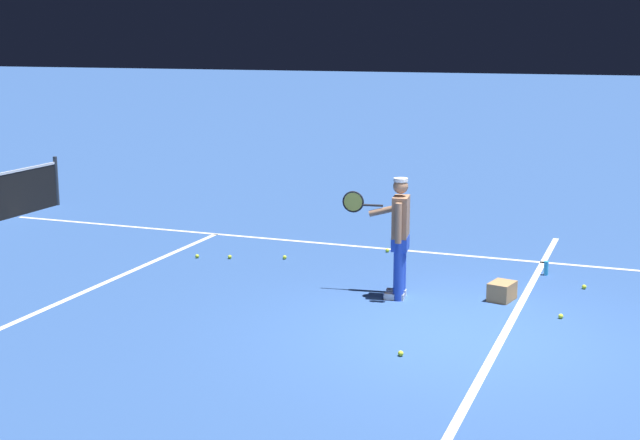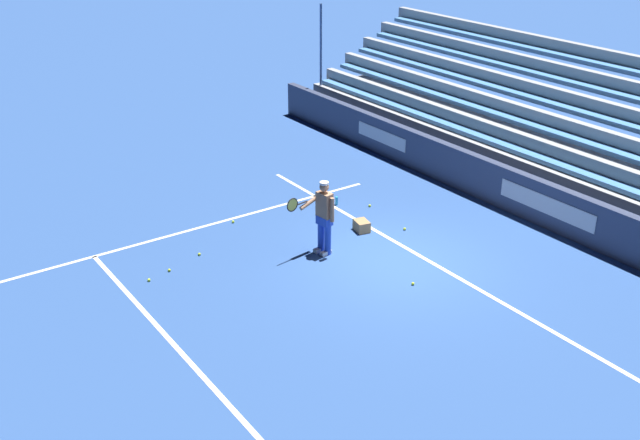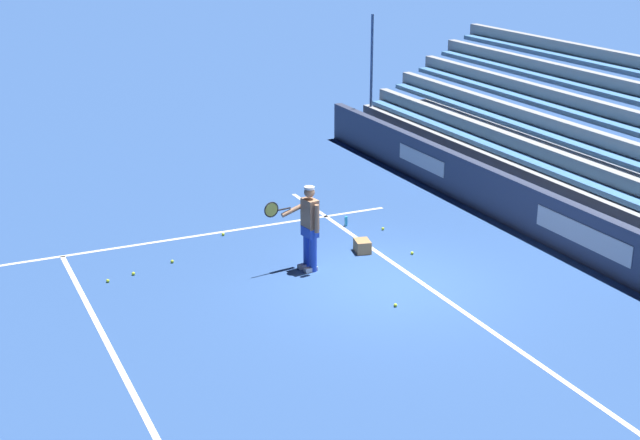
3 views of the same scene
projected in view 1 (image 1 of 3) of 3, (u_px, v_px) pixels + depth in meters
ground_plane at (460, 336)px, 10.98m from camera, size 160.00×160.00×0.00m
court_baseline_white at (500, 341)px, 10.80m from camera, size 12.00×0.10×0.01m
court_sideline_white at (290, 240)px, 16.14m from camera, size 0.10×12.00×0.01m
court_service_line_white at (85, 292)px, 12.90m from camera, size 8.22×0.10×0.01m
tennis_player at (399, 236)px, 12.43m from camera, size 0.59×1.04×1.71m
ball_box_cardboard at (502, 291)px, 12.46m from camera, size 0.46×0.38×0.26m
tennis_ball_midcourt at (561, 316)px, 11.66m from camera, size 0.07×0.07×0.07m
tennis_ball_stray_back at (230, 257)px, 14.80m from camera, size 0.07×0.07×0.07m
tennis_ball_toward_net at (387, 250)px, 15.26m from camera, size 0.07×0.07×0.07m
tennis_ball_on_baseline at (401, 353)px, 10.29m from camera, size 0.07×0.07×0.07m
tennis_ball_near_player at (584, 287)px, 13.03m from camera, size 0.07×0.07×0.07m
tennis_ball_far_left at (285, 257)px, 14.78m from camera, size 0.07×0.07×0.07m
tennis_ball_far_right at (197, 256)px, 14.85m from camera, size 0.07×0.07×0.07m
water_bottle at (546, 268)px, 13.78m from camera, size 0.07×0.07×0.22m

